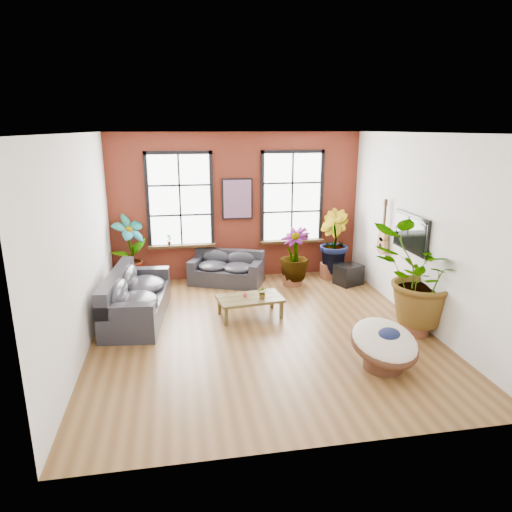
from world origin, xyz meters
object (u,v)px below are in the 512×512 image
Objects in this scene: papasan_chair at (385,344)px; coffee_table at (250,299)px; sofa_back at (227,269)px; sofa_left at (134,298)px.

coffee_table is at bearing 108.33° from papasan_chair.
sofa_back is 1.41× the size of papasan_chair.
sofa_back is 2.68m from sofa_left.
sofa_back is at bearing -42.11° from sofa_left.
papasan_chair is at bearing -61.39° from coffee_table.
sofa_left is 2.24m from coffee_table.
papasan_chair is (1.92, -4.42, 0.06)m from sofa_back.
sofa_back is at bearing 88.55° from coffee_table.
sofa_left reaches higher than sofa_back.
sofa_left is 4.72m from papasan_chair.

